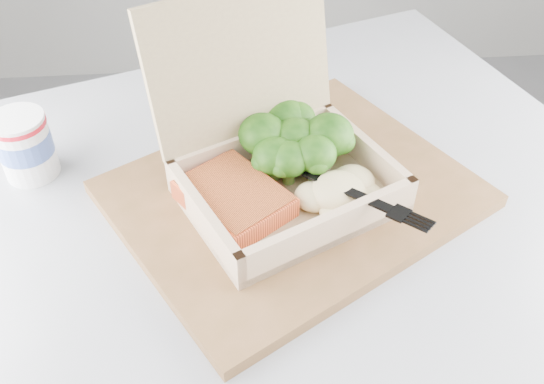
{
  "coord_description": "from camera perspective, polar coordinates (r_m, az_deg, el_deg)",
  "views": [
    {
      "loc": [
        0.13,
        -0.0,
        1.21
      ],
      "look_at": [
        0.17,
        0.47,
        0.77
      ],
      "focal_mm": 40.0,
      "sensor_mm": 36.0,
      "label": 1
    }
  ],
  "objects": [
    {
      "name": "paper_cup",
      "position": [
        0.76,
        -22.27,
        4.2
      ],
      "size": [
        0.06,
        0.06,
        0.08
      ],
      "color": "white",
      "rests_on": "cafe_table"
    },
    {
      "name": "mashed_potatoes",
      "position": [
        0.65,
        6.23,
        0.04
      ],
      "size": [
        0.1,
        0.08,
        0.03
      ],
      "primitive_type": "ellipsoid",
      "color": "beige",
      "rests_on": "takeout_container"
    },
    {
      "name": "cafe_table",
      "position": [
        0.82,
        3.31,
        -12.32
      ],
      "size": [
        1.01,
        1.01,
        0.73
      ],
      "rotation": [
        0.0,
        0.0,
        0.33
      ],
      "color": "black",
      "rests_on": "floor"
    },
    {
      "name": "serving_tray",
      "position": [
        0.69,
        1.97,
        -0.19
      ],
      "size": [
        0.48,
        0.46,
        0.02
      ],
      "primitive_type": "cube",
      "rotation": [
        0.0,
        0.0,
        0.54
      ],
      "color": "brown",
      "rests_on": "cafe_table"
    },
    {
      "name": "receipt",
      "position": [
        0.86,
        -2.45,
        8.92
      ],
      "size": [
        0.07,
        0.13,
        0.0
      ],
      "primitive_type": "cube",
      "rotation": [
        0.0,
        0.0,
        0.07
      ],
      "color": "white",
      "rests_on": "cafe_table"
    },
    {
      "name": "takeout_container",
      "position": [
        0.66,
        0.06,
        4.13
      ],
      "size": [
        0.29,
        0.28,
        0.2
      ],
      "rotation": [
        0.0,
        0.0,
        0.45
      ],
      "color": "#9E8A5F",
      "rests_on": "serving_tray"
    },
    {
      "name": "salmon_fillet",
      "position": [
        0.65,
        -3.59,
        -0.61
      ],
      "size": [
        0.14,
        0.14,
        0.02
      ],
      "primitive_type": "cube",
      "rotation": [
        0.0,
        0.0,
        0.64
      ],
      "color": "orange",
      "rests_on": "takeout_container"
    },
    {
      "name": "plastic_fork",
      "position": [
        0.64,
        5.55,
        0.96
      ],
      "size": [
        0.12,
        0.12,
        0.01
      ],
      "rotation": [
        0.0,
        0.0,
        3.92
      ],
      "color": "black",
      "rests_on": "mashed_potatoes"
    },
    {
      "name": "broccoli_pile",
      "position": [
        0.7,
        2.2,
        4.46
      ],
      "size": [
        0.13,
        0.13,
        0.05
      ],
      "primitive_type": null,
      "color": "#3D751A",
      "rests_on": "takeout_container"
    }
  ]
}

